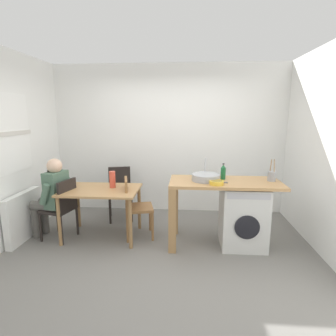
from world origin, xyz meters
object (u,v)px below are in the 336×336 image
Objects in this scene: chair_person_seat at (62,206)px; chair_spare_by_wall at (120,190)px; chair_opposite at (134,204)px; washing_machine at (243,216)px; dining_table at (101,195)px; mixing_bowl at (216,182)px; utensil_crock at (272,176)px; vase at (112,179)px; bottle_tall_green at (223,172)px; seated_person at (52,194)px.

chair_person_seat is 1.09m from chair_spare_by_wall.
washing_machine is at bearing 71.26° from chair_opposite.
mixing_bowl is at bearing -10.25° from dining_table.
washing_machine is 0.68m from mixing_bowl.
utensil_crock is 2.26m from vase.
chair_spare_by_wall is (-0.40, 0.74, 0.00)m from chair_opposite.
chair_opposite is 3.98× the size of bottle_tall_green.
bottle_tall_green reaches higher than chair_person_seat.
bottle_tall_green is 1.62m from vase.
washing_machine is 3.50× the size of vase.
vase is (-0.33, 0.07, 0.35)m from chair_opposite.
chair_opposite is at bearing 164.20° from mixing_bowl.
vase reaches higher than chair_spare_by_wall.
vase is (0.70, 0.22, 0.35)m from chair_person_seat.
chair_person_seat is 0.81m from vase.
vase is at bearing -115.67° from chair_opposite.
chair_spare_by_wall is (0.63, 0.89, 0.00)m from chair_person_seat.
vase is (-2.25, 0.15, -0.13)m from utensil_crock.
mixing_bowl is (2.34, -0.22, 0.28)m from seated_person.
seated_person is at bearing 31.62° from chair_spare_by_wall.
seated_person reaches higher than washing_machine.
seated_person reaches higher than chair_opposite.
chair_opposite reaches higher than washing_machine.
seated_person is (-0.70, -0.08, 0.03)m from dining_table.
chair_person_seat is (-0.55, -0.12, -0.14)m from dining_table.
washing_machine is at bearing -20.00° from bottle_tall_green.
chair_person_seat is 2.99m from utensil_crock.
bottle_tall_green reaches higher than vase.
bottle_tall_green is 0.76× the size of utensil_crock.
chair_opposite is at bearing -11.71° from vase.
dining_table is 0.92× the size of seated_person.
dining_table is 1.22× the size of chair_spare_by_wall.
mixing_bowl is (1.64, -0.30, 0.31)m from dining_table.
dining_table is 1.80m from bottle_tall_green.
utensil_crock reaches higher than washing_machine.
utensil_crock reaches higher than vase.
chair_opposite is 0.75× the size of seated_person.
dining_table is 0.58m from chair_person_seat.
mixing_bowl is 1.54m from vase.
washing_machine is 0.66m from bottle_tall_green.
dining_table is 2.05m from washing_machine.
chair_opposite is at bearing -68.88° from chair_person_seat.
mixing_bowl reaches higher than chair_spare_by_wall.
chair_person_seat is 3.98× the size of bottle_tall_green.
dining_table is 0.50m from chair_opposite.
washing_machine is at bearing 26.42° from mixing_bowl.
dining_table is at bearing -146.31° from vase.
seated_person is at bearing 174.75° from mixing_bowl.
dining_table is at bearing -179.89° from bottle_tall_green.
dining_table is 0.28m from vase.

